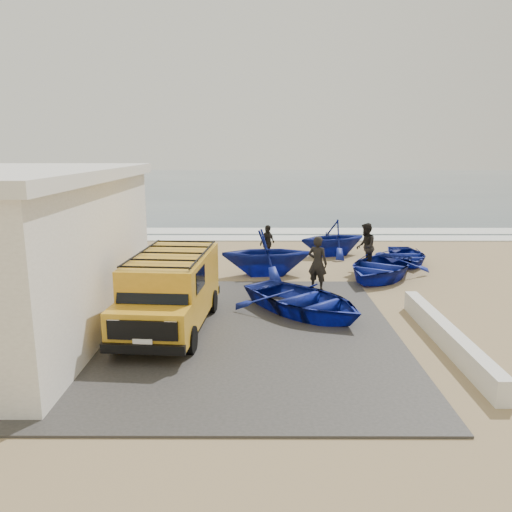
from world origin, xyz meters
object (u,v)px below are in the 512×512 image
object	(u,v)px
van	(171,289)
boat_mid_right	(406,255)
fisherman_middle	(365,247)
boat_near_left	(303,300)
boat_far_left	(333,238)
boat_near_right	(380,267)
boat_mid_left	(266,253)
fisherman_back	(267,243)
fisherman_front	(318,263)
parapet	(447,336)

from	to	relation	value
van	boat_mid_right	bearing A→B (deg)	47.01
van	fisherman_middle	world-z (taller)	van
boat_near_left	boat_far_left	size ratio (longest dim) A/B	1.34
boat_near_left	boat_near_right	distance (m)	5.34
boat_near_right	boat_mid_left	bearing A→B (deg)	-153.83
boat_mid_left	fisherman_back	bearing A→B (deg)	-6.49
van	fisherman_middle	size ratio (longest dim) A/B	2.62
boat_mid_right	fisherman_front	distance (m)	5.98
boat_near_left	fisherman_back	xyz separation A→B (m)	(-0.93, 7.03, 0.36)
boat_near_left	fisherman_front	xyz separation A→B (m)	(0.71, 2.59, 0.51)
parapet	boat_mid_left	bearing A→B (deg)	121.28
parapet	boat_mid_left	xyz separation A→B (m)	(-4.32, 7.11, 0.62)
parapet	fisherman_back	xyz separation A→B (m)	(-4.23, 9.51, 0.52)
fisherman_middle	fisherman_back	size ratio (longest dim) A/B	1.20
boat_far_left	fisherman_front	size ratio (longest dim) A/B	1.65
boat_near_right	fisherman_back	size ratio (longest dim) A/B	2.67
van	fisherman_front	world-z (taller)	van
boat_near_left	boat_mid_left	size ratio (longest dim) A/B	1.23
parapet	boat_mid_right	world-z (taller)	boat_mid_right
fisherman_middle	boat_near_left	bearing A→B (deg)	-14.00
boat_near_left	boat_mid_right	distance (m)	8.38
boat_mid_left	boat_near_left	bearing A→B (deg)	-172.19
parapet	boat_far_left	size ratio (longest dim) A/B	1.92
boat_near_left	boat_far_left	world-z (taller)	boat_far_left
fisherman_middle	fisherman_front	bearing A→B (deg)	-23.53
boat_near_left	fisherman_front	world-z (taller)	fisherman_front
boat_mid_right	boat_far_left	distance (m)	3.34
boat_near_right	boat_mid_left	world-z (taller)	boat_mid_left
van	boat_near_right	world-z (taller)	van
boat_mid_right	fisherman_back	xyz separation A→B (m)	(-5.92, 0.30, 0.47)
boat_mid_left	boat_near_right	bearing A→B (deg)	-99.97
van	boat_near_left	xyz separation A→B (m)	(3.68, 1.18, -0.68)
boat_mid_right	boat_far_left	bearing A→B (deg)	154.13
boat_near_right	boat_mid_right	size ratio (longest dim) A/B	1.33
boat_near_left	fisherman_middle	world-z (taller)	fisherman_middle
van	boat_near_left	bearing A→B (deg)	22.46
boat_far_left	fisherman_back	size ratio (longest dim) A/B	1.96
boat_near_left	boat_mid_left	world-z (taller)	boat_mid_left
boat_near_right	fisherman_front	world-z (taller)	fisherman_front
boat_near_left	boat_mid_left	xyz separation A→B (m)	(-1.01, 4.63, 0.46)
boat_near_right	boat_mid_left	distance (m)	4.32
boat_far_left	fisherman_middle	world-z (taller)	fisherman_middle
parapet	boat_mid_left	size ratio (longest dim) A/B	1.77
boat_far_left	fisherman_front	bearing A→B (deg)	-33.90
boat_mid_left	boat_far_left	bearing A→B (deg)	-44.65
boat_near_left	fisherman_middle	xyz separation A→B (m)	(2.96, 5.50, 0.52)
boat_mid_right	fisherman_back	distance (m)	5.94
fisherman_front	fisherman_back	bearing A→B (deg)	-40.92
boat_mid_right	fisherman_back	world-z (taller)	fisherman_back
boat_mid_left	fisherman_front	distance (m)	2.66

